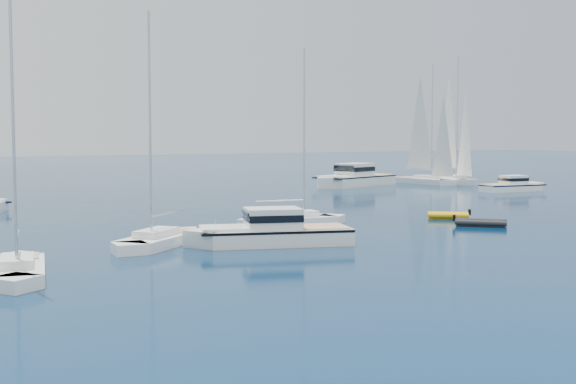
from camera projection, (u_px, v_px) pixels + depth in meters
ground at (529, 279)px, 34.44m from camera, size 400.00×400.00×0.00m
motor_cruiser_centre at (269, 245)px, 44.99m from camera, size 10.93×6.08×2.74m
motor_cruiser_far_r at (514, 191)px, 86.40m from camera, size 8.91×3.41×2.29m
motor_cruiser_distant at (353, 186)px, 94.72m from camera, size 14.26×8.27×3.58m
sailboat_fore at (18, 277)px, 34.93m from camera, size 4.01×9.22×13.14m
sailboat_mid_l at (160, 246)px, 44.59m from camera, size 8.60×7.99×13.72m
sailboat_centre at (293, 225)px, 54.70m from camera, size 8.93×2.99×12.90m
sailboat_sails_r at (425, 184)px, 99.12m from camera, size 4.53×11.07×15.81m
sailboat_sails_far at (452, 183)px, 100.01m from camera, size 5.07×11.73×16.72m
tender_yellow at (448, 219)px, 58.77m from camera, size 3.60×3.35×0.95m
tender_grey_near at (481, 226)px, 54.11m from camera, size 4.03×4.02×0.95m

